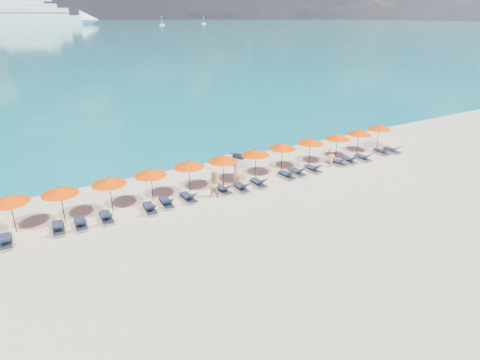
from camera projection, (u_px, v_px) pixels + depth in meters
ground at (266, 215)px, 23.94m from camera, size 1400.00×1400.00×0.00m
cruise_ship at (40, 16)px, 486.41m from camera, size 140.52×23.53×39.09m
sailboat_near at (162, 24)px, 470.81m from camera, size 5.51×1.84×10.09m
sailboat_far at (204, 23)px, 540.67m from camera, size 6.03×2.01×11.06m
jetski at (237, 160)px, 31.97m from camera, size 1.74×2.45×0.82m
beachgoer_a at (236, 172)px, 27.93m from camera, size 0.80×0.76×1.83m
beachgoer_b at (215, 185)px, 25.88m from camera, size 1.01×0.88×1.80m
beachgoer_c at (331, 158)px, 31.30m from camera, size 1.06×0.73×1.49m
umbrella_1 at (9, 199)px, 21.26m from camera, size 2.10×2.10×2.28m
umbrella_2 at (60, 190)px, 22.30m from camera, size 2.10×2.10×2.28m
umbrella_3 at (109, 181)px, 23.60m from camera, size 2.10×2.10×2.28m
umbrella_4 at (151, 172)px, 24.90m from camera, size 2.10×2.10×2.28m
umbrella_5 at (189, 164)px, 26.27m from camera, size 2.10×2.10×2.28m
umbrella_6 at (223, 158)px, 27.29m from camera, size 2.10×2.10×2.28m
umbrella_7 at (255, 152)px, 28.56m from camera, size 2.10×2.10×2.28m
umbrella_8 at (282, 146)px, 29.88m from camera, size 2.10×2.10×2.28m
umbrella_9 at (310, 141)px, 31.11m from camera, size 2.10×2.10×2.28m
umbrella_10 at (337, 136)px, 32.24m from camera, size 2.10×2.10×2.28m
umbrella_11 at (359, 132)px, 33.48m from camera, size 2.10×2.10×2.28m
umbrella_12 at (379, 127)px, 34.96m from camera, size 2.10×2.10×2.28m
lounger_2 at (5, 241)px, 20.72m from camera, size 0.65×1.71×0.66m
lounger_3 at (58, 228)px, 22.01m from camera, size 0.79×1.75×0.66m
lounger_4 at (81, 223)px, 22.49m from camera, size 0.73×1.74×0.66m
lounger_5 at (106, 217)px, 23.19m from camera, size 0.72×1.74×0.66m
lounger_6 at (150, 208)px, 24.27m from camera, size 0.78×1.75×0.66m
lounger_7 at (167, 202)px, 25.03m from camera, size 0.78×1.75×0.66m
lounger_8 at (188, 197)px, 25.70m from camera, size 0.71×1.73×0.66m
lounger_9 at (223, 189)px, 26.90m from camera, size 0.76×1.75×0.66m
lounger_10 at (241, 187)px, 27.22m from camera, size 0.73×1.74×0.66m
lounger_11 at (259, 183)px, 27.94m from camera, size 0.68×1.72×0.66m
lounger_12 at (287, 175)px, 29.33m from camera, size 0.66×1.71×0.66m
lounger_13 at (297, 172)px, 29.91m from camera, size 0.69×1.72×0.66m
lounger_14 at (313, 169)px, 30.51m from camera, size 0.64×1.71×0.66m
lounger_15 at (338, 162)px, 31.89m from camera, size 0.76×1.75×0.66m
lounger_16 at (349, 160)px, 32.39m from camera, size 0.78×1.75×0.66m
lounger_17 at (363, 157)px, 32.88m from camera, size 0.68×1.72×0.66m
lounger_18 at (382, 151)px, 34.37m from camera, size 0.68×1.72×0.66m
lounger_19 at (392, 150)px, 34.77m from camera, size 0.70×1.73×0.66m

